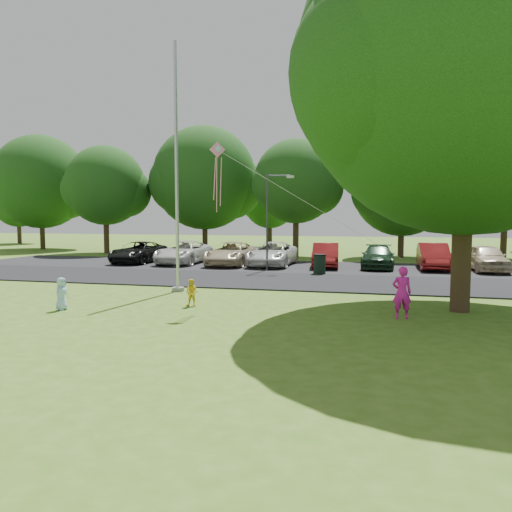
% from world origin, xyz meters
% --- Properties ---
extents(ground, '(120.00, 120.00, 0.00)m').
position_xyz_m(ground, '(0.00, 0.00, 0.00)').
color(ground, '#426A1B').
rests_on(ground, ground).
extents(park_road, '(60.00, 6.00, 0.06)m').
position_xyz_m(park_road, '(0.00, 9.00, 0.03)').
color(park_road, black).
rests_on(park_road, ground).
extents(parking_strip, '(42.00, 7.00, 0.06)m').
position_xyz_m(parking_strip, '(0.00, 15.50, 0.03)').
color(parking_strip, black).
rests_on(parking_strip, ground).
extents(flagpole, '(0.50, 0.50, 10.00)m').
position_xyz_m(flagpole, '(-3.50, 5.00, 4.17)').
color(flagpole, '#B7BABF').
rests_on(flagpole, ground).
extents(street_lamp, '(1.51, 0.42, 5.41)m').
position_xyz_m(street_lamp, '(-1.34, 13.04, 3.25)').
color(street_lamp, '#3F3F44').
rests_on(street_lamp, ground).
extents(trash_can, '(0.68, 0.68, 1.08)m').
position_xyz_m(trash_can, '(1.48, 12.05, 0.54)').
color(trash_can, black).
rests_on(trash_can, ground).
extents(big_tree, '(11.35, 10.81, 13.26)m').
position_xyz_m(big_tree, '(7.00, 3.11, 7.55)').
color(big_tree, '#332316').
rests_on(big_tree, ground).
extents(tree_row, '(64.35, 11.94, 10.88)m').
position_xyz_m(tree_row, '(1.59, 24.23, 5.71)').
color(tree_row, '#332316').
rests_on(tree_row, ground).
extents(horizon_trees, '(77.46, 7.20, 7.02)m').
position_xyz_m(horizon_trees, '(4.06, 33.88, 4.30)').
color(horizon_trees, '#332316').
rests_on(horizon_trees, ground).
extents(parked_cars, '(22.94, 5.39, 1.47)m').
position_xyz_m(parked_cars, '(-1.36, 15.47, 0.76)').
color(parked_cars, black).
rests_on(parked_cars, ground).
extents(woman, '(0.62, 0.45, 1.58)m').
position_xyz_m(woman, '(5.19, 1.56, 0.79)').
color(woman, '#E81FA7').
rests_on(woman, ground).
extents(child_yellow, '(0.46, 0.36, 0.94)m').
position_xyz_m(child_yellow, '(-1.69, 1.91, 0.47)').
color(child_yellow, yellow).
rests_on(child_yellow, ground).
extents(child_blue, '(0.38, 0.55, 1.08)m').
position_xyz_m(child_blue, '(-5.61, 0.27, 0.54)').
color(child_blue, '#A6D1FF').
rests_on(child_blue, ground).
extents(kite, '(6.22, 0.69, 3.76)m').
position_xyz_m(kite, '(-0.58, 1.98, 4.73)').
color(kite, pink).
rests_on(kite, ground).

